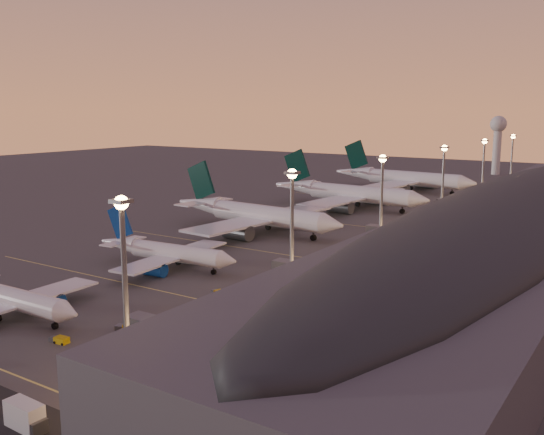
{
  "coord_description": "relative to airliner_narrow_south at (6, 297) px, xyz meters",
  "views": [
    {
      "loc": [
        91.8,
        -90.95,
        36.35
      ],
      "look_at": [
        2.0,
        45.0,
        7.0
      ],
      "focal_mm": 40.0,
      "sensor_mm": 36.0,
      "label": 1
    }
  ],
  "objects": [
    {
      "name": "ground",
      "position": [
        4.4,
        30.89,
        -3.41
      ],
      "size": [
        700.0,
        700.0,
        0.0
      ],
      "primitive_type": "plane",
      "color": "#413F3D"
    },
    {
      "name": "airliner_narrow_south",
      "position": [
        0.0,
        0.0,
        0.0
      ],
      "size": [
        36.81,
        32.81,
        13.18
      ],
      "rotation": [
        0.0,
        0.0,
        0.03
      ],
      "color": "silver",
      "rests_on": "ground"
    },
    {
      "name": "airliner_narrow_north",
      "position": [
        0.14,
        40.39,
        0.19
      ],
      "size": [
        38.94,
        34.88,
        13.9
      ],
      "rotation": [
        0.0,
        0.0,
        0.08
      ],
      "color": "silver",
      "rests_on": "ground"
    },
    {
      "name": "airliner_wide_near",
      "position": [
        -7.0,
        86.14,
        1.79
      ],
      "size": [
        63.11,
        57.71,
        20.18
      ],
      "rotation": [
        0.0,
        0.0,
        -0.09
      ],
      "color": "silver",
      "rests_on": "ground"
    },
    {
      "name": "airliner_wide_mid",
      "position": [
        -3.65,
        141.64,
        1.98
      ],
      "size": [
        65.39,
        59.71,
        20.92
      ],
      "rotation": [
        0.0,
        0.0,
        -0.07
      ],
      "color": "silver",
      "rests_on": "ground"
    },
    {
      "name": "airliner_wide_far",
      "position": [
        -4.15,
        197.46,
        2.25
      ],
      "size": [
        68.76,
        62.96,
        21.99
      ],
      "rotation": [
        0.0,
        0.0,
        -0.1
      ],
      "color": "silver",
      "rests_on": "ground"
    },
    {
      "name": "terminal_building",
      "position": [
        66.24,
        103.36,
        5.37
      ],
      "size": [
        56.35,
        255.0,
        17.46
      ],
      "color": "#4B4A50",
      "rests_on": "ground"
    },
    {
      "name": "light_masts",
      "position": [
        40.4,
        95.89,
        14.15
      ],
      "size": [
        2.2,
        217.2,
        25.9
      ],
      "color": "slate",
      "rests_on": "ground"
    },
    {
      "name": "radar_tower",
      "position": [
        14.4,
        290.89,
        18.47
      ],
      "size": [
        9.0,
        9.0,
        32.5
      ],
      "color": "silver",
      "rests_on": "ground"
    },
    {
      "name": "lane_markings",
      "position": [
        4.4,
        70.89,
        -3.4
      ],
      "size": [
        90.0,
        180.36,
        0.0
      ],
      "color": "#D8C659",
      "rests_on": "ground"
    },
    {
      "name": "baggage_tug_a",
      "position": [
        18.44,
        -3.09,
        -2.94
      ],
      "size": [
        3.55,
        1.75,
        1.02
      ],
      "rotation": [
        0.0,
        0.0,
        0.09
      ],
      "color": "#C09C08",
      "rests_on": "ground"
    },
    {
      "name": "baggage_tug_b",
      "position": [
        23.78,
        6.54,
        -2.84
      ],
      "size": [
        4.48,
        2.96,
        1.25
      ],
      "rotation": [
        0.0,
        0.0,
        0.34
      ],
      "color": "#C09C08",
      "rests_on": "ground"
    },
    {
      "name": "baggage_tug_c",
      "position": [
        24.2,
        29.86,
        -2.89
      ],
      "size": [
        4.06,
        2.97,
        1.13
      ],
      "rotation": [
        0.0,
        0.0,
        -0.44
      ],
      "color": "#C09C08",
      "rests_on": "ground"
    },
    {
      "name": "catering_truck_b",
      "position": [
        37.13,
        -21.93,
        -1.93
      ],
      "size": [
        5.67,
        2.37,
        3.15
      ],
      "rotation": [
        0.0,
        0.0,
        -0.03
      ],
      "color": "silver",
      "rests_on": "ground"
    }
  ]
}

